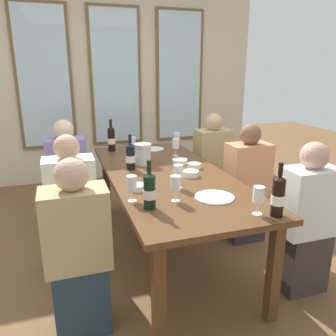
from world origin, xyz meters
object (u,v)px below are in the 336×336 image
white_plate_1 (214,197)px  wine_glass_2 (178,172)px  tasting_bowl_1 (191,173)px  wine_glass_0 (176,144)px  wine_bottle_2 (111,139)px  wine_bottle_3 (278,196)px  metal_pitcher (143,154)px  tasting_bowl_0 (180,161)px  wine_glass_3 (175,184)px  seated_person_0 (78,254)px  wine_bottle_0 (131,156)px  wine_glass_4 (177,138)px  dining_table (167,181)px  white_plate_0 (153,149)px  seated_person_2 (68,178)px  tasting_bowl_2 (138,187)px  seated_person_5 (247,187)px  seated_person_1 (306,223)px  tasting_bowl_3 (194,166)px  wine_glass_6 (132,184)px  seated_person_4 (72,208)px  wine_glass_5 (132,143)px  seated_person_3 (212,165)px  wine_glass_1 (259,196)px

white_plate_1 → wine_glass_2: wine_glass_2 is taller
tasting_bowl_1 → wine_glass_0: bearing=81.3°
wine_bottle_2 → wine_bottle_3: 2.03m
metal_pitcher → wine_bottle_2: bearing=107.1°
wine_bottle_2 → wine_glass_2: 1.32m
tasting_bowl_0 → wine_glass_3: (-0.34, -0.83, 0.10)m
wine_glass_0 → metal_pitcher: bearing=-152.6°
wine_bottle_3 → seated_person_0: 1.22m
wine_bottle_2 → wine_glass_0: (0.57, -0.41, -0.01)m
wine_bottle_0 → wine_glass_4: wine_bottle_0 is taller
dining_table → white_plate_0: 0.85m
wine_bottle_3 → seated_person_0: bearing=165.1°
wine_bottle_3 → seated_person_2: seated_person_2 is taller
white_plate_0 → wine_glass_2: (-0.16, -1.22, 0.11)m
dining_table → wine_glass_4: size_ratio=12.68×
tasting_bowl_2 → seated_person_5: 1.18m
white_plate_1 → wine_glass_3: bearing=174.0°
wine_glass_3 → seated_person_1: seated_person_1 is taller
tasting_bowl_0 → tasting_bowl_2: size_ratio=1.14×
tasting_bowl_0 → tasting_bowl_3: bearing=-67.5°
wine_bottle_3 → wine_glass_6: size_ratio=1.87×
wine_bottle_2 → seated_person_4: bearing=-117.2°
wine_glass_5 → seated_person_0: 1.60m
seated_person_1 → tasting_bowl_3: bearing=121.3°
white_plate_1 → metal_pitcher: bearing=105.1°
seated_person_3 → wine_glass_2: bearing=-126.0°
wine_bottle_2 → tasting_bowl_2: wine_bottle_2 is taller
white_plate_1 → wine_glass_3: size_ratio=1.53×
seated_person_1 → white_plate_0: bearing=112.1°
wine_bottle_3 → wine_glass_2: (-0.39, 0.63, -0.01)m
tasting_bowl_1 → wine_bottle_3: bearing=-77.1°
seated_person_1 → seated_person_5: (0.00, 0.80, 0.00)m
metal_pitcher → seated_person_0: bearing=-122.9°
white_plate_0 → tasting_bowl_3: tasting_bowl_3 is taller
wine_glass_2 → wine_glass_3: same height
wine_glass_4 → wine_glass_6: size_ratio=1.00×
white_plate_1 → seated_person_4: size_ratio=0.24×
wine_glass_2 → wine_bottle_2: bearing=102.0°
wine_glass_5 → seated_person_0: size_ratio=0.16×
wine_glass_5 → tasting_bowl_0: bearing=-56.2°
wine_glass_2 → wine_glass_5: same height
metal_pitcher → tasting_bowl_3: 0.48m
wine_glass_1 → seated_person_0: 1.12m
dining_table → tasting_bowl_2: (-0.32, -0.32, 0.09)m
tasting_bowl_2 → wine_glass_2: size_ratio=0.70×
seated_person_1 → seated_person_2: (-1.56, 1.57, 0.00)m
tasting_bowl_0 → wine_glass_6: bearing=-129.1°
tasting_bowl_3 → seated_person_2: seated_person_2 is taller
metal_pitcher → tasting_bowl_0: 0.34m
white_plate_0 → wine_glass_6: (-0.53, -1.36, 0.11)m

